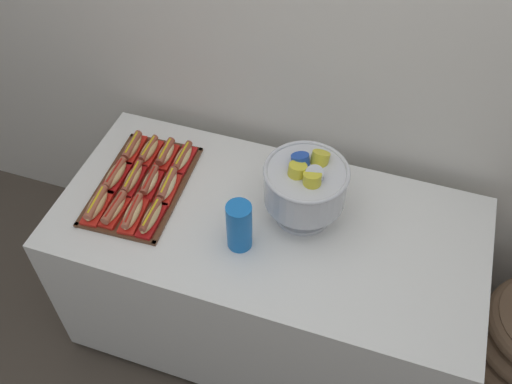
{
  "coord_description": "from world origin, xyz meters",
  "views": [
    {
      "loc": [
        0.39,
        -1.3,
        2.48
      ],
      "look_at": [
        -0.07,
        0.05,
        0.88
      ],
      "focal_mm": 39.97,
      "sensor_mm": 36.0,
      "label": 1
    }
  ],
  "objects": [
    {
      "name": "cup_stack",
      "position": [
        -0.07,
        -0.13,
        0.89
      ],
      "size": [
        0.09,
        0.09,
        0.21
      ],
      "color": "blue",
      "rests_on": "buffet_table"
    },
    {
      "name": "hot_dog_10",
      "position": [
        -0.5,
        0.18,
        0.83
      ],
      "size": [
        0.07,
        0.15,
        0.06
      ],
      "color": "red",
      "rests_on": "serving_tray"
    },
    {
      "name": "hot_dog_4",
      "position": [
        -0.65,
        0.01,
        0.82
      ],
      "size": [
        0.07,
        0.18,
        0.06
      ],
      "color": "#B21414",
      "rests_on": "serving_tray"
    },
    {
      "name": "back_wall",
      "position": [
        0.0,
        0.52,
        1.3
      ],
      "size": [
        6.0,
        0.1,
        2.6
      ],
      "primitive_type": "cube",
      "color": "silver",
      "rests_on": "ground_plane"
    },
    {
      "name": "buffet_table",
      "position": [
        0.0,
        0.0,
        0.42
      ],
      "size": [
        1.64,
        0.79,
        0.79
      ],
      "color": "white",
      "rests_on": "ground_plane"
    },
    {
      "name": "hot_dog_8",
      "position": [
        -0.65,
        0.17,
        0.83
      ],
      "size": [
        0.07,
        0.18,
        0.06
      ],
      "color": "red",
      "rests_on": "serving_tray"
    },
    {
      "name": "serving_tray",
      "position": [
        -0.53,
        0.01,
        0.8
      ],
      "size": [
        0.35,
        0.54,
        0.01
      ],
      "color": "#56331E",
      "rests_on": "buffet_table"
    },
    {
      "name": "punch_bowl",
      "position": [
        0.12,
        0.08,
        0.96
      ],
      "size": [
        0.31,
        0.31,
        0.29
      ],
      "color": "silver",
      "rests_on": "buffet_table"
    },
    {
      "name": "hot_dog_0",
      "position": [
        -0.64,
        -0.16,
        0.83
      ],
      "size": [
        0.08,
        0.18,
        0.06
      ],
      "color": "red",
      "rests_on": "serving_tray"
    },
    {
      "name": "hot_dog_3",
      "position": [
        -0.41,
        -0.15,
        0.83
      ],
      "size": [
        0.06,
        0.18,
        0.06
      ],
      "color": "#B21414",
      "rests_on": "serving_tray"
    },
    {
      "name": "hot_dog_5",
      "position": [
        -0.57,
        0.01,
        0.83
      ],
      "size": [
        0.07,
        0.19,
        0.06
      ],
      "color": "#B21414",
      "rests_on": "serving_tray"
    },
    {
      "name": "hot_dog_1",
      "position": [
        -0.56,
        -0.16,
        0.83
      ],
      "size": [
        0.06,
        0.17,
        0.06
      ],
      "color": "red",
      "rests_on": "serving_tray"
    },
    {
      "name": "hot_dog_9",
      "position": [
        -0.58,
        0.17,
        0.83
      ],
      "size": [
        0.07,
        0.16,
        0.06
      ],
      "color": "red",
      "rests_on": "serving_tray"
    },
    {
      "name": "ground_plane",
      "position": [
        0.0,
        0.0,
        0.0
      ],
      "size": [
        10.0,
        10.0,
        0.0
      ],
      "primitive_type": "plane",
      "color": "#4C4238"
    },
    {
      "name": "hot_dog_2",
      "position": [
        -0.49,
        -0.15,
        0.83
      ],
      "size": [
        0.08,
        0.18,
        0.06
      ],
      "color": "red",
      "rests_on": "serving_tray"
    },
    {
      "name": "hot_dog_7",
      "position": [
        -0.42,
        0.02,
        0.83
      ],
      "size": [
        0.08,
        0.18,
        0.06
      ],
      "color": "red",
      "rests_on": "serving_tray"
    },
    {
      "name": "hot_dog_6",
      "position": [
        -0.5,
        0.01,
        0.83
      ],
      "size": [
        0.08,
        0.16,
        0.06
      ],
      "color": "#B21414",
      "rests_on": "serving_tray"
    },
    {
      "name": "hot_dog_11",
      "position": [
        -0.43,
        0.18,
        0.83
      ],
      "size": [
        0.07,
        0.17,
        0.06
      ],
      "color": "red",
      "rests_on": "serving_tray"
    }
  ]
}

